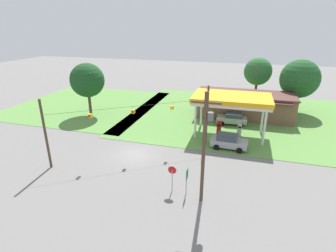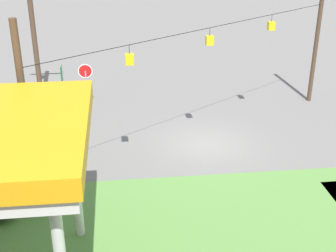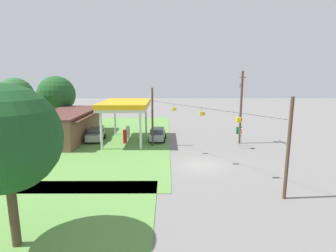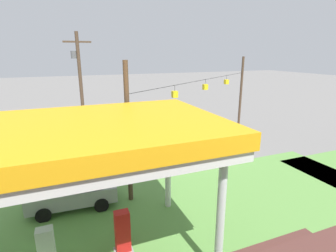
{
  "view_description": "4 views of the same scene",
  "coord_description": "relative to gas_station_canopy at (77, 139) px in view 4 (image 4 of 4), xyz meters",
  "views": [
    {
      "loc": [
        10.83,
        -24.1,
        13.5
      ],
      "look_at": [
        3.2,
        2.1,
        2.96
      ],
      "focal_mm": 28.0,
      "sensor_mm": 36.0,
      "label": 1
    },
    {
      "loc": [
        4.04,
        19.61,
        10.01
      ],
      "look_at": [
        2.01,
        1.73,
        1.84
      ],
      "focal_mm": 50.0,
      "sensor_mm": 36.0,
      "label": 2
    },
    {
      "loc": [
        -24.24,
        3.24,
        8.43
      ],
      "look_at": [
        5.17,
        3.12,
        2.88
      ],
      "focal_mm": 28.0,
      "sensor_mm": 36.0,
      "label": 3
    },
    {
      "loc": [
        9.87,
        17.1,
        7.43
      ],
      "look_at": [
        3.46,
        1.17,
        2.67
      ],
      "focal_mm": 28.0,
      "sensor_mm": 36.0,
      "label": 4
    }
  ],
  "objects": [
    {
      "name": "fuel_pump_near",
      "position": [
        -1.31,
        -0.0,
        -3.94
      ],
      "size": [
        0.71,
        0.56,
        1.78
      ],
      "color": "gray",
      "rests_on": "ground"
    },
    {
      "name": "fuel_pump_far",
      "position": [
        1.31,
        -0.0,
        -3.94
      ],
      "size": [
        0.71,
        0.56,
        1.78
      ],
      "color": "gray",
      "rests_on": "ground"
    },
    {
      "name": "car_at_pumps_front",
      "position": [
        0.23,
        -4.1,
        -3.9
      ],
      "size": [
        4.26,
        2.29,
        1.72
      ],
      "rotation": [
        0.0,
        0.0,
        -0.06
      ],
      "color": "#9E9EA3",
      "rests_on": "ground"
    },
    {
      "name": "gas_station_canopy",
      "position": [
        0.0,
        0.0,
        0.0
      ],
      "size": [
        9.58,
        5.97,
        5.3
      ],
      "color": "silver",
      "rests_on": "ground"
    },
    {
      "name": "signal_span_gantry",
      "position": [
        -9.62,
        -8.61,
        -0.92
      ],
      "size": [
        14.45,
        10.24,
        7.16
      ],
      "color": "#4C3828",
      "rests_on": "ground"
    },
    {
      "name": "stop_sign_roadside",
      "position": [
        -3.82,
        -14.14,
        -2.97
      ],
      "size": [
        0.8,
        0.08,
        2.5
      ],
      "rotation": [
        0.0,
        0.0,
        3.14
      ],
      "color": "#99999E",
      "rests_on": "ground"
    },
    {
      "name": "ground_plane",
      "position": [
        -9.62,
        -8.6,
        -4.79
      ],
      "size": [
        160.0,
        160.0,
        0.0
      ],
      "primitive_type": "plane",
      "color": "slate"
    },
    {
      "name": "utility_pole_main",
      "position": [
        -1.15,
        -14.66,
        0.33
      ],
      "size": [
        2.2,
        0.44,
        9.14
      ],
      "color": "#4C3828",
      "rests_on": "ground"
    },
    {
      "name": "route_sign",
      "position": [
        -2.54,
        -14.2,
        -3.08
      ],
      "size": [
        0.1,
        0.7,
        2.4
      ],
      "color": "gray",
      "rests_on": "ground"
    }
  ]
}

